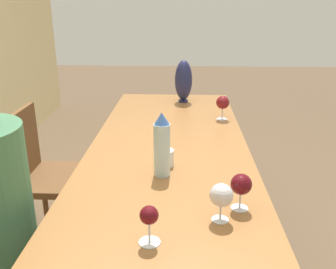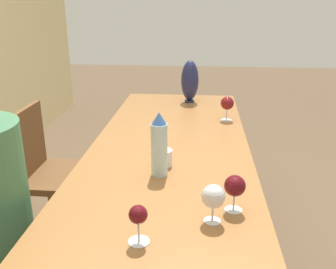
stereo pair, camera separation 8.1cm
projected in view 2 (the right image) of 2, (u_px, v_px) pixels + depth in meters
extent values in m
cube|color=#936033|center=(167.00, 163.00, 1.80)|extent=(2.59, 0.83, 0.04)
cylinder|color=#936033|center=(219.00, 145.00, 3.02)|extent=(0.07, 0.07, 0.69)
cylinder|color=#936033|center=(142.00, 142.00, 3.07)|extent=(0.07, 0.07, 0.69)
cylinder|color=#ADCCD6|center=(159.00, 150.00, 1.60)|extent=(0.07, 0.07, 0.23)
cone|color=#33599E|center=(159.00, 118.00, 1.55)|extent=(0.06, 0.06, 0.05)
cylinder|color=silver|center=(164.00, 158.00, 1.72)|extent=(0.08, 0.08, 0.08)
cylinder|color=#1E234C|center=(189.00, 101.00, 2.79)|extent=(0.07, 0.07, 0.01)
ellipsoid|color=#1E234C|center=(190.00, 81.00, 2.74)|extent=(0.13, 0.13, 0.29)
cylinder|color=silver|center=(212.00, 221.00, 1.29)|extent=(0.06, 0.06, 0.00)
cylinder|color=silver|center=(213.00, 213.00, 1.28)|extent=(0.01, 0.01, 0.06)
sphere|color=silver|center=(213.00, 196.00, 1.26)|extent=(0.08, 0.08, 0.08)
cylinder|color=silver|center=(233.00, 210.00, 1.36)|extent=(0.06, 0.06, 0.00)
cylinder|color=silver|center=(234.00, 202.00, 1.35)|extent=(0.01, 0.01, 0.06)
sphere|color=#510C14|center=(235.00, 186.00, 1.33)|extent=(0.08, 0.08, 0.08)
cylinder|color=silver|center=(139.00, 241.00, 1.18)|extent=(0.07, 0.07, 0.00)
cylinder|color=silver|center=(139.00, 231.00, 1.17)|extent=(0.01, 0.01, 0.07)
sphere|color=#510C14|center=(138.00, 215.00, 1.15)|extent=(0.06, 0.06, 0.06)
cylinder|color=silver|center=(226.00, 120.00, 2.38)|extent=(0.07, 0.07, 0.00)
cylinder|color=silver|center=(227.00, 114.00, 2.36)|extent=(0.01, 0.01, 0.07)
sphere|color=maroon|center=(227.00, 103.00, 2.34)|extent=(0.08, 0.08, 0.08)
cube|color=brown|center=(64.00, 176.00, 2.30)|extent=(0.44, 0.44, 0.04)
cube|color=brown|center=(28.00, 142.00, 2.24)|extent=(0.40, 0.03, 0.41)
cylinder|color=brown|center=(88.00, 226.00, 2.19)|extent=(0.04, 0.04, 0.40)
cylinder|color=brown|center=(104.00, 194.00, 2.54)|extent=(0.04, 0.04, 0.40)
cylinder|color=brown|center=(25.00, 223.00, 2.22)|extent=(0.04, 0.04, 0.40)
cylinder|color=brown|center=(50.00, 192.00, 2.57)|extent=(0.04, 0.04, 0.40)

